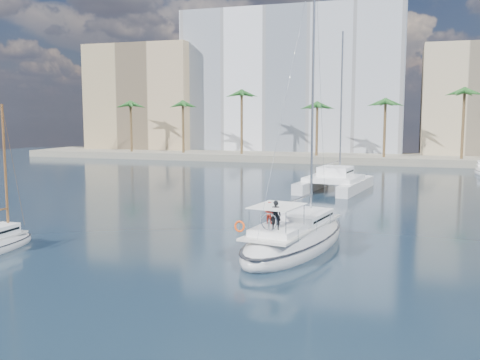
% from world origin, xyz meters
% --- Properties ---
extents(ground, '(160.00, 160.00, 0.00)m').
position_xyz_m(ground, '(0.00, 0.00, 0.00)').
color(ground, black).
rests_on(ground, ground).
extents(quay, '(120.00, 14.00, 1.20)m').
position_xyz_m(quay, '(0.00, 61.00, 0.60)').
color(quay, gray).
rests_on(quay, ground).
extents(building_modern, '(42.00, 16.00, 28.00)m').
position_xyz_m(building_modern, '(-12.00, 73.00, 14.00)').
color(building_modern, white).
rests_on(building_modern, ground).
extents(building_tan_left, '(22.00, 14.00, 22.00)m').
position_xyz_m(building_tan_left, '(-42.00, 69.00, 11.00)').
color(building_tan_left, tan).
rests_on(building_tan_left, ground).
extents(palm_left, '(3.60, 3.60, 12.30)m').
position_xyz_m(palm_left, '(-34.00, 57.00, 10.28)').
color(palm_left, brown).
rests_on(palm_left, ground).
extents(palm_centre, '(3.60, 3.60, 12.30)m').
position_xyz_m(palm_centre, '(0.00, 57.00, 10.28)').
color(palm_centre, brown).
rests_on(palm_centre, ground).
extents(main_sloop, '(6.17, 13.02, 18.56)m').
position_xyz_m(main_sloop, '(3.31, -1.72, 0.55)').
color(main_sloop, silver).
rests_on(main_sloop, ground).
extents(catamaran, '(7.38, 12.15, 16.72)m').
position_xyz_m(catamaran, '(2.41, 24.16, 1.13)').
color(catamaran, silver).
rests_on(catamaran, ground).
extents(seagull, '(1.01, 0.44, 0.19)m').
position_xyz_m(seagull, '(2.78, 2.19, 0.66)').
color(seagull, silver).
rests_on(seagull, ground).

